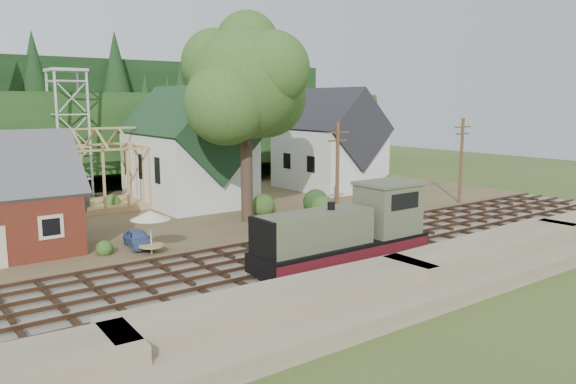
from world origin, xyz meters
TOP-DOWN VIEW (x-y plane):
  - ground at (0.00, 0.00)m, footprint 140.00×140.00m
  - embankment at (0.00, -8.50)m, footprint 64.00×5.00m
  - railroad_bed at (0.00, 0.00)m, footprint 64.00×11.00m
  - village_flat at (0.00, 18.00)m, footprint 64.00×26.00m
  - hillside at (0.00, 42.00)m, footprint 70.00×28.96m
  - ridge at (0.00, 58.00)m, footprint 80.00×20.00m
  - church at (2.00, 19.68)m, footprint 8.40×15.17m
  - farmhouse at (18.00, 19.00)m, footprint 8.40×10.80m
  - timber_frame at (-6.00, 22.00)m, footprint 8.20×6.20m
  - lattice_tower at (-6.00, 28.00)m, footprint 3.20×3.20m
  - big_tree at (2.17, 10.08)m, footprint 10.90×8.40m
  - telegraph_pole_near at (7.00, 5.20)m, footprint 2.20×0.28m
  - telegraph_pole_far at (22.00, 5.20)m, footprint 2.20×0.28m
  - locomotive at (0.67, -3.00)m, footprint 11.36×2.84m
  - car_blue at (-7.86, 7.42)m, footprint 1.74×3.47m
  - car_red at (26.16, 19.91)m, footprint 4.33×2.32m
  - patio_set at (-7.76, 5.50)m, footprint 2.40×2.40m

SIDE VIEW (x-z plane):
  - ground at x=0.00m, z-range 0.00..0.00m
  - embankment at x=0.00m, z-range -0.80..0.80m
  - hillside at x=0.00m, z-range -6.37..6.37m
  - ridge at x=0.00m, z-range -6.00..6.00m
  - railroad_bed at x=0.00m, z-range 0.00..0.16m
  - village_flat at x=0.00m, z-range 0.00..0.30m
  - car_blue at x=-7.86m, z-range 0.30..1.44m
  - car_red at x=26.16m, z-range 0.30..1.46m
  - locomotive at x=0.67m, z-range -0.24..4.32m
  - patio_set at x=-7.76m, z-range 1.24..3.91m
  - timber_frame at x=-6.00m, z-range -0.23..6.76m
  - telegraph_pole_near at x=7.00m, z-range 0.25..8.25m
  - telegraph_pole_far at x=22.00m, z-range 0.25..8.25m
  - farmhouse at x=18.00m, z-range -0.43..10.17m
  - church at x=2.00m, z-range -1.32..11.68m
  - lattice_tower at x=-6.00m, z-range 3.97..16.10m
  - big_tree at x=2.17m, z-range 2.87..17.57m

